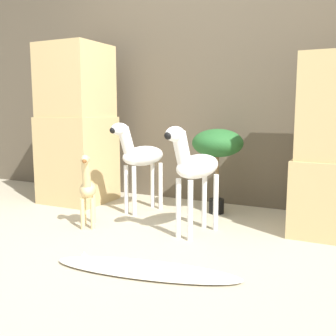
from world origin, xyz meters
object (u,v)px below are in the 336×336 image
(zebra_right, at_px, (194,167))
(zebra_left, at_px, (140,156))
(potted_palm_front, at_px, (218,146))
(giraffe_figurine, at_px, (87,188))
(surfboard, at_px, (143,269))

(zebra_right, bearing_deg, zebra_left, 150.11)
(zebra_left, relative_size, potted_palm_front, 1.07)
(zebra_right, height_order, giraffe_figurine, zebra_right)
(zebra_left, distance_m, giraffe_figurine, 0.58)
(zebra_right, height_order, zebra_left, same)
(giraffe_figurine, bearing_deg, zebra_left, 77.50)
(zebra_left, distance_m, potted_palm_front, 0.64)
(zebra_left, xyz_separation_m, potted_palm_front, (0.58, 0.25, 0.08))
(surfboard, bearing_deg, potted_palm_front, 92.13)
(zebra_right, relative_size, potted_palm_front, 1.07)
(zebra_right, distance_m, potted_palm_front, 0.62)
(zebra_left, bearing_deg, surfboard, -58.95)
(potted_palm_front, bearing_deg, zebra_left, -156.97)
(giraffe_figurine, xyz_separation_m, potted_palm_front, (0.70, 0.79, 0.27))
(giraffe_figurine, height_order, potted_palm_front, potted_palm_front)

